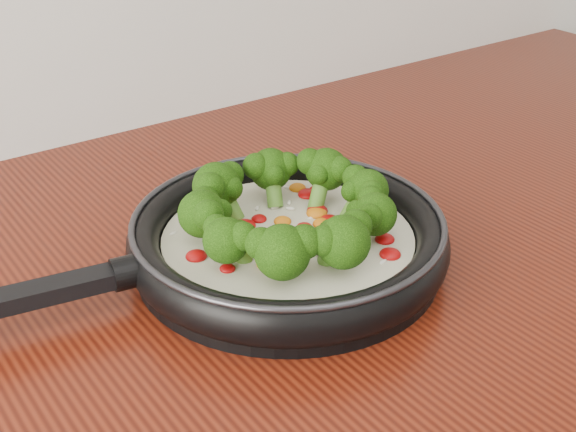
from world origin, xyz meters
TOP-DOWN VIEW (x-y plane):
  - skillet at (-0.10, 1.10)m, footprint 0.48×0.34m

SIDE VIEW (x-z plane):
  - skillet at x=-0.10m, z-range 0.89..0.97m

